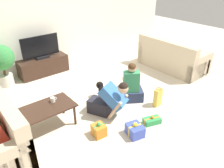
{
  "coord_description": "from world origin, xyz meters",
  "views": [
    {
      "loc": [
        -2.56,
        -3.01,
        2.59
      ],
      "look_at": [
        -0.04,
        0.04,
        0.45
      ],
      "focal_mm": 35.0,
      "sensor_mm": 36.0,
      "label": 1
    }
  ],
  "objects_px": {
    "tv_console": "(43,66)",
    "gift_box_c": "(135,130)",
    "dog": "(102,90)",
    "potted_plant_back_left": "(1,61)",
    "coffee_table": "(43,111)",
    "person_kneeling": "(109,100)",
    "gift_box_a": "(152,121)",
    "mug": "(53,100)",
    "person_sitting": "(131,87)",
    "sofa_right": "(171,58)",
    "gift_box_b": "(99,130)",
    "tv": "(41,49)",
    "gift_bag_a": "(158,97)"
  },
  "relations": [
    {
      "from": "coffee_table",
      "to": "person_kneeling",
      "type": "relative_size",
      "value": 1.29
    },
    {
      "from": "potted_plant_back_left",
      "to": "mug",
      "type": "relative_size",
      "value": 8.56
    },
    {
      "from": "tv",
      "to": "gift_box_b",
      "type": "bearing_deg",
      "value": -96.25
    },
    {
      "from": "person_kneeling",
      "to": "dog",
      "type": "xyz_separation_m",
      "value": [
        0.23,
        0.53,
        -0.09
      ]
    },
    {
      "from": "coffee_table",
      "to": "dog",
      "type": "distance_m",
      "value": 1.38
    },
    {
      "from": "tv",
      "to": "gift_bag_a",
      "type": "height_order",
      "value": "tv"
    },
    {
      "from": "sofa_right",
      "to": "dog",
      "type": "xyz_separation_m",
      "value": [
        -2.53,
        -0.09,
        -0.06
      ]
    },
    {
      "from": "dog",
      "to": "gift_bag_a",
      "type": "relative_size",
      "value": 1.21
    },
    {
      "from": "gift_box_b",
      "to": "tv_console",
      "type": "bearing_deg",
      "value": 83.75
    },
    {
      "from": "tv_console",
      "to": "dog",
      "type": "relative_size",
      "value": 2.6
    },
    {
      "from": "dog",
      "to": "gift_box_c",
      "type": "relative_size",
      "value": 1.43
    },
    {
      "from": "gift_box_a",
      "to": "mug",
      "type": "bearing_deg",
      "value": 138.64
    },
    {
      "from": "gift_box_b",
      "to": "potted_plant_back_left",
      "type": "bearing_deg",
      "value": 103.02
    },
    {
      "from": "person_kneeling",
      "to": "tv_console",
      "type": "bearing_deg",
      "value": 69.22
    },
    {
      "from": "gift_box_b",
      "to": "gift_bag_a",
      "type": "xyz_separation_m",
      "value": [
        1.5,
        -0.03,
        0.09
      ]
    },
    {
      "from": "gift_box_b",
      "to": "gift_box_c",
      "type": "bearing_deg",
      "value": -39.24
    },
    {
      "from": "dog",
      "to": "gift_box_a",
      "type": "height_order",
      "value": "dog"
    },
    {
      "from": "tv_console",
      "to": "gift_box_c",
      "type": "relative_size",
      "value": 3.72
    },
    {
      "from": "tv",
      "to": "gift_box_b",
      "type": "height_order",
      "value": "tv"
    },
    {
      "from": "gift_bag_a",
      "to": "mug",
      "type": "relative_size",
      "value": 3.38
    },
    {
      "from": "sofa_right",
      "to": "tv",
      "type": "bearing_deg",
      "value": 56.32
    },
    {
      "from": "gift_bag_a",
      "to": "dog",
      "type": "bearing_deg",
      "value": 129.55
    },
    {
      "from": "gift_box_a",
      "to": "sofa_right",
      "type": "bearing_deg",
      "value": 30.13
    },
    {
      "from": "tv",
      "to": "gift_box_a",
      "type": "bearing_deg",
      "value": -79.07
    },
    {
      "from": "tv",
      "to": "dog",
      "type": "bearing_deg",
      "value": -78.54
    },
    {
      "from": "tv",
      "to": "person_sitting",
      "type": "height_order",
      "value": "tv"
    },
    {
      "from": "tv_console",
      "to": "person_sitting",
      "type": "xyz_separation_m",
      "value": [
        0.9,
        -2.44,
        0.08
      ]
    },
    {
      "from": "dog",
      "to": "mug",
      "type": "distance_m",
      "value": 1.16
    },
    {
      "from": "gift_box_a",
      "to": "gift_box_c",
      "type": "xyz_separation_m",
      "value": [
        -0.48,
        -0.03,
        0.05
      ]
    },
    {
      "from": "person_sitting",
      "to": "gift_box_b",
      "type": "relative_size",
      "value": 3.26
    },
    {
      "from": "tv_console",
      "to": "gift_box_a",
      "type": "xyz_separation_m",
      "value": [
        0.64,
        -3.3,
        -0.17
      ]
    },
    {
      "from": "person_sitting",
      "to": "mug",
      "type": "bearing_deg",
      "value": 22.18
    },
    {
      "from": "coffee_table",
      "to": "dog",
      "type": "xyz_separation_m",
      "value": [
        1.37,
        0.14,
        -0.14
      ]
    },
    {
      "from": "potted_plant_back_left",
      "to": "person_sitting",
      "type": "height_order",
      "value": "potted_plant_back_left"
    },
    {
      "from": "sofa_right",
      "to": "gift_box_c",
      "type": "xyz_separation_m",
      "value": [
        -2.79,
        -1.37,
        -0.21
      ]
    },
    {
      "from": "person_sitting",
      "to": "dog",
      "type": "xyz_separation_m",
      "value": [
        -0.48,
        0.39,
        -0.06
      ]
    },
    {
      "from": "gift_box_c",
      "to": "tv_console",
      "type": "bearing_deg",
      "value": 92.72
    },
    {
      "from": "sofa_right",
      "to": "coffee_table",
      "type": "height_order",
      "value": "sofa_right"
    },
    {
      "from": "mug",
      "to": "coffee_table",
      "type": "bearing_deg",
      "value": -160.09
    },
    {
      "from": "coffee_table",
      "to": "gift_box_a",
      "type": "relative_size",
      "value": 2.97
    },
    {
      "from": "gift_box_b",
      "to": "person_kneeling",
      "type": "bearing_deg",
      "value": 34.98
    },
    {
      "from": "tv_console",
      "to": "tv",
      "type": "distance_m",
      "value": 0.49
    },
    {
      "from": "potted_plant_back_left",
      "to": "dog",
      "type": "xyz_separation_m",
      "value": [
        1.41,
        -2.0,
        -0.4
      ]
    },
    {
      "from": "coffee_table",
      "to": "potted_plant_back_left",
      "type": "xyz_separation_m",
      "value": [
        -0.04,
        2.14,
        0.26
      ]
    },
    {
      "from": "dog",
      "to": "person_sitting",
      "type": "bearing_deg",
      "value": 158.08
    },
    {
      "from": "sofa_right",
      "to": "gift_box_c",
      "type": "bearing_deg",
      "value": 116.14
    },
    {
      "from": "tv",
      "to": "gift_box_b",
      "type": "distance_m",
      "value": 3.02
    },
    {
      "from": "tv_console",
      "to": "potted_plant_back_left",
      "type": "bearing_deg",
      "value": -177.11
    },
    {
      "from": "person_kneeling",
      "to": "gift_box_a",
      "type": "height_order",
      "value": "person_kneeling"
    },
    {
      "from": "tv",
      "to": "gift_bag_a",
      "type": "xyz_separation_m",
      "value": [
        1.18,
        -2.97,
        -0.52
      ]
    }
  ]
}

